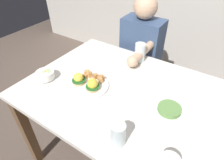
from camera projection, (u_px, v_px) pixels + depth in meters
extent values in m
plane|color=brown|center=(120.00, 155.00, 1.61)|extent=(6.00, 6.00, 0.00)
cube|color=white|center=(123.00, 91.00, 1.16)|extent=(1.20, 0.90, 0.03)
cube|color=#4C6BB7|center=(80.00, 136.00, 0.89)|extent=(1.20, 0.06, 0.00)
cube|color=#4C6BB7|center=(150.00, 61.00, 1.42)|extent=(1.20, 0.06, 0.00)
cube|color=brown|center=(28.00, 132.00, 1.37)|extent=(0.06, 0.06, 0.71)
cube|color=brown|center=(95.00, 77.00, 1.89)|extent=(0.06, 0.06, 0.71)
cube|color=brown|center=(212.00, 126.00, 1.41)|extent=(0.06, 0.06, 0.71)
cylinder|color=white|center=(87.00, 86.00, 1.17)|extent=(0.27, 0.27, 0.01)
cylinder|color=tan|center=(79.00, 82.00, 1.18)|extent=(0.08, 0.08, 0.02)
cylinder|color=#236028|center=(79.00, 80.00, 1.17)|extent=(0.08, 0.08, 0.01)
sphere|color=yellow|center=(78.00, 78.00, 1.16)|extent=(0.06, 0.06, 0.06)
cylinder|color=tan|center=(93.00, 88.00, 1.13)|extent=(0.08, 0.08, 0.02)
cylinder|color=#236028|center=(93.00, 86.00, 1.12)|extent=(0.08, 0.08, 0.01)
sphere|color=yellow|center=(92.00, 84.00, 1.11)|extent=(0.06, 0.06, 0.06)
cube|color=tan|center=(101.00, 80.00, 1.18)|extent=(0.03, 0.03, 0.03)
cube|color=#AD7038|center=(90.00, 75.00, 1.22)|extent=(0.03, 0.03, 0.04)
cube|color=tan|center=(89.00, 75.00, 1.23)|extent=(0.03, 0.03, 0.03)
cube|color=#B77A42|center=(101.00, 78.00, 1.20)|extent=(0.04, 0.04, 0.02)
cube|color=#B77A42|center=(85.00, 76.00, 1.22)|extent=(0.03, 0.03, 0.02)
cube|color=#B77A42|center=(96.00, 76.00, 1.21)|extent=(0.03, 0.03, 0.03)
cube|color=#B77A42|center=(100.00, 78.00, 1.20)|extent=(0.03, 0.03, 0.03)
cube|color=tan|center=(87.00, 73.00, 1.25)|extent=(0.04, 0.04, 0.03)
cylinder|color=white|center=(46.00, 78.00, 1.24)|extent=(0.10, 0.10, 0.01)
cylinder|color=white|center=(45.00, 75.00, 1.22)|extent=(0.12, 0.12, 0.04)
cube|color=#B7E093|center=(49.00, 73.00, 1.21)|extent=(0.03, 0.03, 0.03)
cube|color=#F4A85B|center=(47.00, 72.00, 1.22)|extent=(0.02, 0.02, 0.02)
cube|color=#F4DB66|center=(45.00, 75.00, 1.22)|extent=(0.04, 0.04, 0.03)
cube|color=#F4DB66|center=(41.00, 77.00, 1.20)|extent=(0.03, 0.03, 0.02)
cube|color=#B7E093|center=(48.00, 71.00, 1.23)|extent=(0.03, 0.03, 0.02)
cube|color=#B7E093|center=(44.00, 73.00, 1.21)|extent=(0.03, 0.03, 0.02)
cube|color=#F4DB66|center=(41.00, 75.00, 1.21)|extent=(0.03, 0.03, 0.02)
cube|color=silver|center=(157.00, 76.00, 1.26)|extent=(0.12, 0.05, 0.00)
cube|color=silver|center=(149.00, 70.00, 1.31)|extent=(0.04, 0.04, 0.00)
cylinder|color=silver|center=(118.00, 134.00, 0.83)|extent=(0.07, 0.07, 0.12)
cylinder|color=silver|center=(118.00, 138.00, 0.85)|extent=(0.06, 0.06, 0.06)
cylinder|color=silver|center=(140.00, 53.00, 1.37)|extent=(0.08, 0.08, 0.14)
cylinder|color=silver|center=(140.00, 54.00, 1.38)|extent=(0.07, 0.07, 0.11)
cylinder|color=white|center=(169.00, 111.00, 1.01)|extent=(0.20, 0.20, 0.01)
cylinder|color=#66934C|center=(169.00, 109.00, 0.99)|extent=(0.12, 0.12, 0.02)
cylinder|color=#33333D|center=(125.00, 90.00, 1.94)|extent=(0.11, 0.11, 0.45)
cylinder|color=#33333D|center=(140.00, 96.00, 1.86)|extent=(0.11, 0.11, 0.45)
cube|color=#384C70|center=(141.00, 47.00, 1.67)|extent=(0.34, 0.20, 0.50)
sphere|color=#DBAD89|center=(146.00, 7.00, 1.46)|extent=(0.19, 0.19, 0.19)
cylinder|color=#DBAD89|center=(142.00, 52.00, 1.40)|extent=(0.06, 0.30, 0.06)
sphere|color=#DBAD89|center=(132.00, 61.00, 1.30)|extent=(0.08, 0.08, 0.08)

